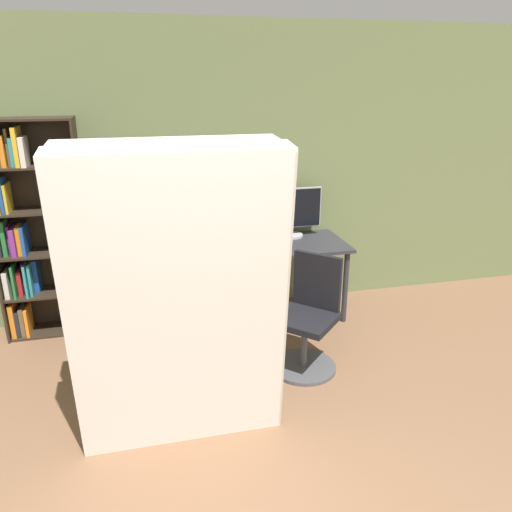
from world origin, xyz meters
The scene contains 7 objects.
wall_back centered at (0.00, 3.31, 1.35)m, with size 8.00×0.06×2.70m.
desk centered at (0.93, 2.94, 0.63)m, with size 1.10×0.69×0.73m.
monitor centered at (1.03, 3.14, 0.99)m, with size 0.60×0.24×0.48m.
office_chair centered at (0.83, 2.00, 0.37)m, with size 0.62×0.62×0.91m.
bookshelf centered at (-1.33, 3.14, 0.96)m, with size 0.75×0.34×1.90m.
mattress_near centered at (-0.21, 1.32, 0.95)m, with size 1.26×0.41×1.89m.
mattress_far centered at (-0.21, 1.57, 0.94)m, with size 1.26×0.31×1.89m.
Camera 1 is at (-0.40, -1.32, 2.21)m, focal length 35.00 mm.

